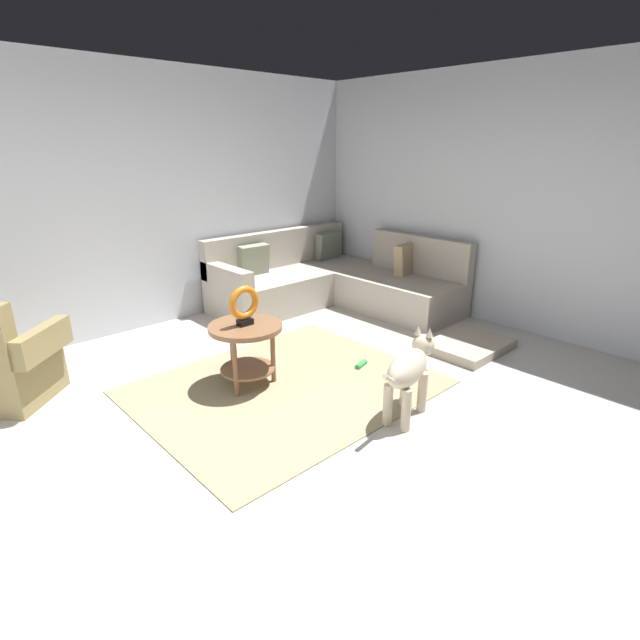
{
  "coord_description": "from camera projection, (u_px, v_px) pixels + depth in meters",
  "views": [
    {
      "loc": [
        -2.13,
        -2.16,
        1.91
      ],
      "look_at": [
        0.45,
        0.6,
        0.55
      ],
      "focal_mm": 27.38,
      "sensor_mm": 36.0,
      "label": 1
    }
  ],
  "objects": [
    {
      "name": "ground_plane",
      "position": [
        331.0,
        433.0,
        3.51
      ],
      "size": [
        6.0,
        6.0,
        0.1
      ],
      "primitive_type": "cube",
      "color": "beige"
    },
    {
      "name": "wall_back",
      "position": [
        135.0,
        202.0,
        5.06
      ],
      "size": [
        6.0,
        0.12,
        2.7
      ],
      "primitive_type": "cube",
      "color": "silver",
      "rests_on": "ground_plane"
    },
    {
      "name": "wall_right",
      "position": [
        540.0,
        203.0,
        4.93
      ],
      "size": [
        0.12,
        6.0,
        2.7
      ],
      "primitive_type": "cube",
      "color": "silver",
      "rests_on": "ground_plane"
    },
    {
      "name": "area_rug",
      "position": [
        286.0,
        387.0,
        4.07
      ],
      "size": [
        2.3,
        1.9,
        0.01
      ],
      "primitive_type": "cube",
      "color": "tan",
      "rests_on": "ground_plane"
    },
    {
      "name": "sectional_couch",
      "position": [
        333.0,
        283.0,
        6.06
      ],
      "size": [
        2.2,
        2.25,
        0.88
      ],
      "color": "#B2A899",
      "rests_on": "ground_plane"
    },
    {
      "name": "armchair",
      "position": [
        0.0,
        365.0,
        3.72
      ],
      "size": [
        0.98,
        0.99,
        0.88
      ],
      "rotation": [
        0.0,
        0.0,
        -0.82
      ],
      "color": "olive",
      "rests_on": "ground_plane"
    },
    {
      "name": "side_table",
      "position": [
        246.0,
        339.0,
        3.97
      ],
      "size": [
        0.6,
        0.6,
        0.54
      ],
      "color": "brown",
      "rests_on": "ground_plane"
    },
    {
      "name": "torus_sculpture",
      "position": [
        244.0,
        305.0,
        3.87
      ],
      "size": [
        0.28,
        0.08,
        0.33
      ],
      "color": "black",
      "rests_on": "side_table"
    },
    {
      "name": "dog_bed_mat",
      "position": [
        469.0,
        345.0,
        4.81
      ],
      "size": [
        0.8,
        0.6,
        0.09
      ],
      "primitive_type": "cube",
      "color": "#B2A38E",
      "rests_on": "ground_plane"
    },
    {
      "name": "dog",
      "position": [
        410.0,
        369.0,
        3.53
      ],
      "size": [
        0.83,
        0.35,
        0.63
      ],
      "rotation": [
        0.0,
        0.0,
        4.97
      ],
      "color": "beige",
      "rests_on": "ground_plane"
    },
    {
      "name": "dog_toy_ball",
      "position": [
        423.0,
        371.0,
        4.27
      ],
      "size": [
        0.07,
        0.07,
        0.07
      ],
      "primitive_type": "sphere",
      "color": "orange",
      "rests_on": "ground_plane"
    },
    {
      "name": "dog_toy_rope",
      "position": [
        361.0,
        364.0,
        4.43
      ],
      "size": [
        0.16,
        0.09,
        0.05
      ],
      "primitive_type": "cylinder",
      "rotation": [
        0.0,
        1.57,
        0.26
      ],
      "color": "green",
      "rests_on": "ground_plane"
    }
  ]
}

